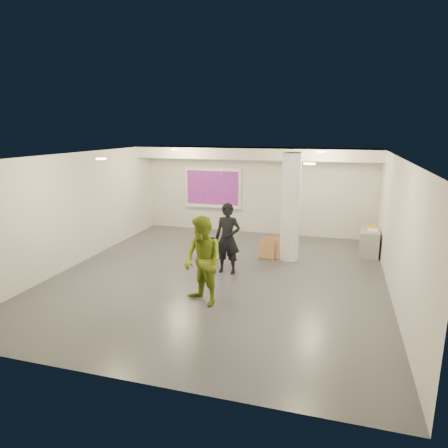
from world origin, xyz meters
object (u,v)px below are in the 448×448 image
(column, at_px, (290,207))
(credenza, at_px, (370,241))
(woman, at_px, (228,239))
(man, at_px, (203,261))
(projection_screen, at_px, (213,188))

(column, height_order, credenza, column)
(woman, distance_m, man, 1.96)
(man, bearing_deg, column, 100.34)
(column, relative_size, woman, 1.66)
(projection_screen, xyz_separation_m, woman, (1.72, -4.15, -0.62))
(credenza, relative_size, man, 0.68)
(credenza, relative_size, woman, 0.71)
(projection_screen, xyz_separation_m, man, (1.74, -6.11, -0.59))
(projection_screen, relative_size, credenza, 1.65)
(projection_screen, distance_m, man, 6.38)
(column, relative_size, projection_screen, 1.43)
(projection_screen, relative_size, man, 1.12)
(column, relative_size, man, 1.60)
(projection_screen, distance_m, woman, 4.54)
(column, distance_m, credenza, 2.77)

